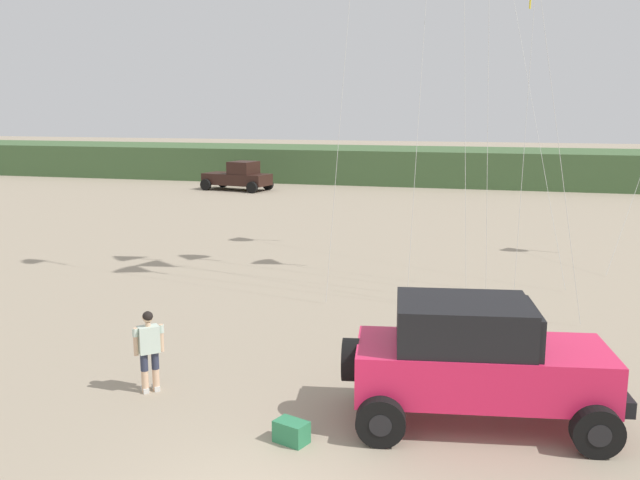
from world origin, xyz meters
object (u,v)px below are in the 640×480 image
(person_watching, at_px, (149,347))
(jeep, at_px, (478,359))
(distant_pickup, at_px, (238,177))
(cooler_box, at_px, (291,432))

(person_watching, bearing_deg, jeep, 2.21)
(jeep, height_order, distant_pickup, jeep)
(distant_pickup, bearing_deg, person_watching, -71.26)
(distant_pickup, bearing_deg, cooler_box, -67.00)
(distant_pickup, bearing_deg, jeep, -61.79)
(jeep, distance_m, person_watching, 6.34)
(jeep, xyz_separation_m, person_watching, (-6.33, -0.24, -0.26))
(jeep, height_order, person_watching, jeep)
(jeep, distance_m, distant_pickup, 36.91)
(jeep, bearing_deg, person_watching, -177.79)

